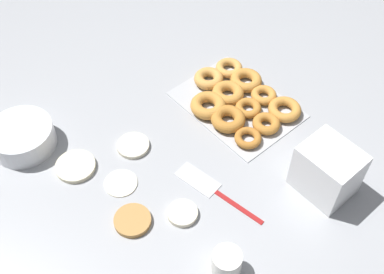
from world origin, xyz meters
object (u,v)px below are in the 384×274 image
at_px(spatula, 206,185).
at_px(pancake_4, 133,146).
at_px(pancake_1, 183,213).
at_px(batter_bowl, 22,137).
at_px(paper_cup, 227,263).
at_px(pancake_3, 133,220).
at_px(donut_tray, 237,100).
at_px(container_stack, 327,171).
at_px(pancake_2, 76,166).
at_px(pancake_0, 121,183).

bearing_deg(spatula, pancake_4, 6.66).
bearing_deg(pancake_1, spatula, -76.19).
xyz_separation_m(batter_bowl, paper_cup, (-0.70, -0.19, 0.00)).
bearing_deg(pancake_3, pancake_1, -121.35).
distance_m(donut_tray, paper_cup, 0.58).
xyz_separation_m(pancake_1, pancake_3, (0.07, 0.12, 0.00)).
distance_m(batter_bowl, container_stack, 0.90).
relative_size(pancake_3, batter_bowl, 0.52).
xyz_separation_m(pancake_2, spatula, (-0.30, -0.25, -0.00)).
bearing_deg(paper_cup, spatula, -31.12).
xyz_separation_m(pancake_2, donut_tray, (-0.13, -0.54, 0.01)).
relative_size(pancake_2, spatula, 0.40).
bearing_deg(spatula, pancake_3, 69.70).
bearing_deg(pancake_3, pancake_2, 4.13).
height_order(pancake_0, donut_tray, donut_tray).
bearing_deg(pancake_0, paper_cup, -172.98).
height_order(pancake_0, batter_bowl, batter_bowl).
bearing_deg(pancake_4, paper_cup, 172.81).
relative_size(pancake_0, pancake_4, 0.98).
distance_m(pancake_0, container_stack, 0.58).
relative_size(pancake_2, container_stack, 0.75).
relative_size(pancake_1, pancake_2, 0.72).
height_order(pancake_3, batter_bowl, batter_bowl).
distance_m(donut_tray, container_stack, 0.40).
bearing_deg(batter_bowl, pancake_1, -157.89).
xyz_separation_m(pancake_1, batter_bowl, (0.51, 0.21, 0.03)).
bearing_deg(container_stack, pancake_1, 62.20).
height_order(donut_tray, container_stack, container_stack).
xyz_separation_m(pancake_3, batter_bowl, (0.43, 0.09, 0.03)).
distance_m(pancake_1, batter_bowl, 0.55).
height_order(pancake_0, paper_cup, paper_cup).
xyz_separation_m(paper_cup, spatula, (0.22, -0.13, -0.04)).
xyz_separation_m(pancake_4, spatula, (-0.25, -0.07, -0.00)).
relative_size(pancake_4, container_stack, 0.63).
height_order(pancake_0, spatula, pancake_0).
bearing_deg(pancake_0, pancake_1, -160.76).
relative_size(pancake_0, container_stack, 0.61).
distance_m(donut_tray, spatula, 0.34).
xyz_separation_m(donut_tray, paper_cup, (-0.39, 0.43, 0.02)).
relative_size(pancake_1, paper_cup, 1.12).
height_order(pancake_2, paper_cup, paper_cup).
bearing_deg(pancake_0, batter_bowl, 23.86).
distance_m(pancake_3, container_stack, 0.55).
bearing_deg(donut_tray, pancake_3, 104.01).
relative_size(donut_tray, paper_cup, 5.14).
bearing_deg(pancake_1, batter_bowl, 22.11).
bearing_deg(pancake_3, pancake_0, -21.44).
xyz_separation_m(donut_tray, batter_bowl, (0.30, 0.61, 0.02)).
relative_size(pancake_3, donut_tray, 0.26).
xyz_separation_m(pancake_3, paper_cup, (-0.26, -0.10, 0.03)).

